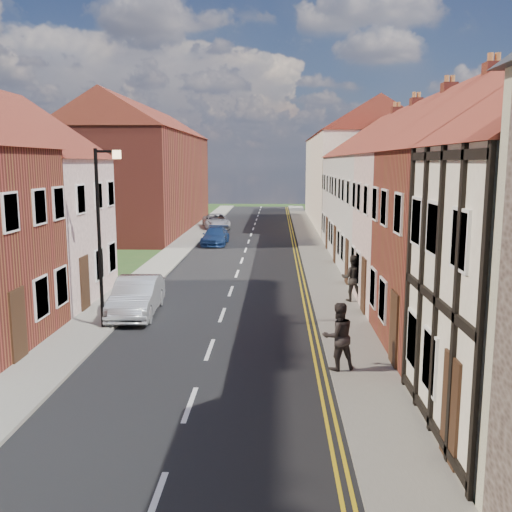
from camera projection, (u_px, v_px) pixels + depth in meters
road at (237, 274)px, 29.24m from camera, size 7.00×90.00×0.02m
pavement_left at (152, 272)px, 29.40m from camera, size 1.80×90.00×0.12m
pavement_right at (323, 274)px, 29.08m from camera, size 1.80×90.00×0.12m
cottage_r_cream_mid at (467, 194)px, 21.77m from camera, size 8.30×5.20×9.00m
cottage_r_pink at (430, 188)px, 27.09m from camera, size 8.30×6.00×9.00m
cottage_r_white_far at (405, 183)px, 32.42m from camera, size 8.30×5.20×9.00m
cottage_r_cream_far at (387, 181)px, 37.74m from camera, size 8.30×6.00×9.00m
block_right_far at (356, 166)px, 52.70m from camera, size 8.30×24.20×10.50m
block_left_far at (144, 167)px, 48.44m from camera, size 8.30×24.20×10.50m
lamppost at (101, 227)px, 18.95m from camera, size 0.88×0.15×6.00m
car_mid at (137, 296)px, 21.32m from camera, size 1.70×4.37×1.42m
car_far at (215, 236)px, 39.56m from camera, size 1.75×4.14×1.19m
car_distant at (216, 221)px, 48.98m from camera, size 3.01×4.96×1.29m
pedestrian_right at (338, 336)px, 15.34m from camera, size 1.08×0.95×1.85m
pedestrian_right_b at (353, 278)px, 22.97m from camera, size 1.00×0.82×1.87m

